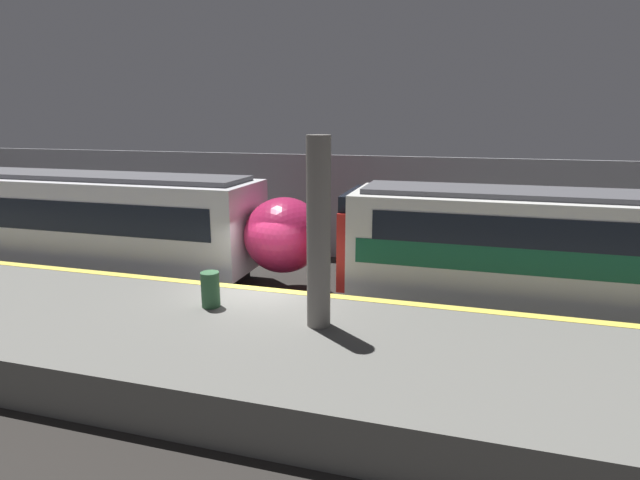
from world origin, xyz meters
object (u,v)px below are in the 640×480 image
train_modern (69,222)px  trash_bin (210,289)px  support_pillar_near (319,234)px  train_boxy (627,261)px

train_modern → trash_bin: 8.60m
support_pillar_near → train_boxy: 8.31m
train_boxy → trash_bin: train_boxy is taller
train_boxy → trash_bin: (-9.77, -3.98, -0.39)m
train_modern → trash_bin: train_modern is taller
support_pillar_near → trash_bin: 3.22m
support_pillar_near → train_boxy: size_ratio=0.27×
train_modern → trash_bin: (7.62, -3.98, -0.40)m
support_pillar_near → train_boxy: bearing=31.7°
trash_bin → train_modern: bearing=152.4°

